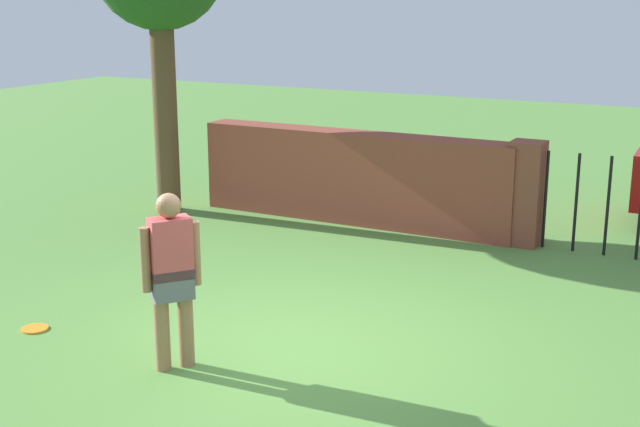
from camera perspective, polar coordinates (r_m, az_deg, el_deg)
The scene contains 5 objects.
ground_plane at distance 8.28m, azimuth -1.99°, elevation -9.03°, with size 40.00×40.00×0.00m, color #568C3D.
brick_wall at distance 12.59m, azimuth 2.31°, elevation 2.40°, with size 4.82×0.50×1.33m, color brown.
person at distance 7.72m, azimuth -9.80°, elevation -3.90°, with size 0.39×0.45×1.62m.
fence_gate at distance 11.52m, azimuth 19.48°, elevation 0.58°, with size 2.96×0.44×1.40m.
frisbee_orange at distance 9.22m, azimuth -18.35°, elevation -7.24°, with size 0.27×0.27×0.02m, color orange.
Camera 1 is at (3.79, -6.58, 3.31)m, focal length 48.38 mm.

